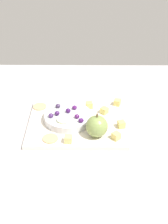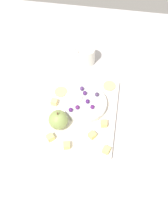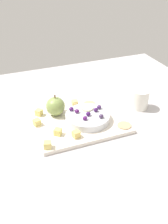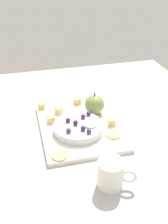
% 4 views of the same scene
% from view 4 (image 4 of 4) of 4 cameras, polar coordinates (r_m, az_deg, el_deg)
% --- Properties ---
extents(table, '(1.15, 1.00, 0.04)m').
position_cam_4_polar(table, '(0.88, 1.93, -5.87)').
color(table, '#B2AFB0').
rests_on(table, ground).
extents(platter, '(0.32, 0.25, 0.01)m').
position_cam_4_polar(platter, '(0.89, -0.96, -3.21)').
color(platter, silver).
rests_on(platter, table).
extents(serving_dish, '(0.16, 0.16, 0.02)m').
position_cam_4_polar(serving_dish, '(0.85, -1.19, -3.36)').
color(serving_dish, silver).
rests_on(serving_dish, platter).
extents(apple_whole, '(0.07, 0.07, 0.07)m').
position_cam_4_polar(apple_whole, '(0.93, 2.25, 1.63)').
color(apple_whole, '#83994F').
rests_on(apple_whole, platter).
extents(apple_stem, '(0.01, 0.01, 0.01)m').
position_cam_4_polar(apple_stem, '(0.91, 2.30, 3.84)').
color(apple_stem, brown).
rests_on(apple_stem, apple_whole).
extents(cheese_cube_0, '(0.03, 0.03, 0.02)m').
position_cam_4_polar(cheese_cube_0, '(0.94, -5.42, 0.34)').
color(cheese_cube_0, '#E0D169').
rests_on(cheese_cube_0, platter).
extents(cheese_cube_1, '(0.03, 0.03, 0.02)m').
position_cam_4_polar(cheese_cube_1, '(0.90, -7.05, -1.59)').
color(cheese_cube_1, '#E9CB69').
rests_on(cheese_cube_1, platter).
extents(cheese_cube_2, '(0.03, 0.03, 0.02)m').
position_cam_4_polar(cheese_cube_2, '(1.00, 2.27, 2.23)').
color(cheese_cube_2, '#E9CE6F').
rests_on(cheese_cube_2, platter).
extents(cheese_cube_3, '(0.03, 0.03, 0.02)m').
position_cam_4_polar(cheese_cube_3, '(1.00, -1.41, 2.39)').
color(cheese_cube_3, '#E3CE6B').
rests_on(cheese_cube_3, platter).
extents(cheese_cube_4, '(0.02, 0.02, 0.02)m').
position_cam_4_polar(cheese_cube_4, '(0.88, 5.95, -2.14)').
color(cheese_cube_4, '#EBCC79').
rests_on(cheese_cube_4, platter).
extents(cheese_cube_5, '(0.03, 0.03, 0.02)m').
position_cam_4_polar(cheese_cube_5, '(0.98, -8.98, 1.38)').
color(cheese_cube_5, '#E4CD6C').
rests_on(cheese_cube_5, platter).
extents(cracker_0, '(0.05, 0.05, 0.00)m').
position_cam_4_polar(cracker_0, '(0.84, 6.31, -4.84)').
color(cracker_0, tan).
rests_on(cracker_0, platter).
extents(cracker_1, '(0.05, 0.05, 0.00)m').
position_cam_4_polar(cracker_1, '(0.76, -5.26, -9.23)').
color(cracker_1, tan).
rests_on(cracker_1, platter).
extents(grape_0, '(0.02, 0.02, 0.01)m').
position_cam_4_polar(grape_0, '(0.80, -3.31, -3.98)').
color(grape_0, '#412E50').
rests_on(grape_0, serving_dish).
extents(grape_1, '(0.02, 0.02, 0.02)m').
position_cam_4_polar(grape_1, '(0.80, 1.08, -4.11)').
color(grape_1, '#482962').
rests_on(grape_1, serving_dish).
extents(grape_2, '(0.02, 0.02, 0.02)m').
position_cam_4_polar(grape_2, '(0.81, -0.22, -3.49)').
color(grape_2, '#431E5B').
rests_on(grape_2, serving_dish).
extents(grape_3, '(0.02, 0.02, 0.01)m').
position_cam_4_polar(grape_3, '(0.85, -3.45, -1.75)').
color(grape_3, '#521A61').
rests_on(grape_3, serving_dish).
extents(grape_4, '(0.02, 0.02, 0.01)m').
position_cam_4_polar(grape_4, '(0.88, 0.86, -0.33)').
color(grape_4, '#481B5F').
rests_on(grape_4, serving_dish).
extents(grape_5, '(0.02, 0.02, 0.01)m').
position_cam_4_polar(grape_5, '(0.87, -0.17, -0.95)').
color(grape_5, '#521B5C').
rests_on(grape_5, serving_dish).
extents(grape_6, '(0.02, 0.02, 0.02)m').
position_cam_4_polar(grape_6, '(0.84, -1.81, -2.28)').
color(grape_6, '#3F175A').
rests_on(grape_6, serving_dish).
extents(apple_slice_0, '(0.04, 0.04, 0.01)m').
position_cam_4_polar(apple_slice_0, '(0.84, 1.31, -2.49)').
color(apple_slice_0, beige).
rests_on(apple_slice_0, serving_dish).
extents(cup, '(0.07, 0.09, 0.08)m').
position_cam_4_polar(cup, '(0.68, 5.82, -13.05)').
color(cup, white).
rests_on(cup, table).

